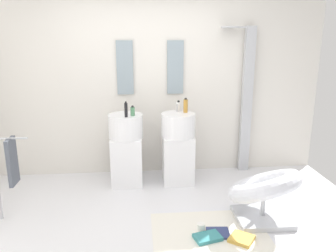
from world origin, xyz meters
TOP-DOWN VIEW (x-y plane):
  - ground_plane at (0.00, 0.00)m, footprint 4.80×3.60m
  - rear_partition at (0.00, 1.65)m, footprint 4.80×0.10m
  - pedestal_sink_left at (-0.34, 1.19)m, footprint 0.44×0.44m
  - pedestal_sink_right at (0.34, 1.19)m, footprint 0.44×0.44m
  - vanity_mirror_left at (-0.34, 1.58)m, footprint 0.22×0.03m
  - vanity_mirror_right at (0.34, 1.58)m, footprint 0.22×0.03m
  - shower_column at (1.34, 1.53)m, footprint 0.49×0.24m
  - lounge_chair at (1.12, 0.11)m, footprint 1.09×1.10m
  - towel_rack at (-1.52, 0.39)m, footprint 0.37×0.22m
  - area_rug at (0.51, -0.11)m, footprint 1.15×0.87m
  - magazine_teal at (0.47, -0.20)m, footprint 0.29×0.23m
  - magazine_ochre at (0.79, -0.25)m, footprint 0.29×0.29m
  - magazine_navy at (0.59, -0.13)m, footprint 0.24×0.22m
  - coffee_mug at (0.43, -0.07)m, footprint 0.08×0.08m
  - soap_bottle_black at (-0.32, 1.05)m, footprint 0.04×0.04m
  - soap_bottle_white at (0.36, 1.33)m, footprint 0.05×0.05m
  - soap_bottle_green at (-0.25, 1.12)m, footprint 0.05×0.05m
  - soap_bottle_amber at (0.44, 1.25)m, footprint 0.06×0.06m

SIDE VIEW (x-z plane):
  - ground_plane at x=0.00m, z-range -0.04..0.00m
  - area_rug at x=0.51m, z-range 0.00..0.01m
  - magazine_navy at x=0.59m, z-range 0.01..0.03m
  - magazine_teal at x=0.47m, z-range 0.01..0.05m
  - magazine_ochre at x=0.79m, z-range 0.01..0.05m
  - coffee_mug at x=0.43m, z-range 0.01..0.10m
  - lounge_chair at x=1.12m, z-range 0.03..0.67m
  - pedestal_sink_left at x=-0.34m, z-range -0.03..1.02m
  - pedestal_sink_right at x=0.34m, z-range -0.03..1.02m
  - towel_rack at x=-1.52m, z-range 0.15..1.10m
  - soap_bottle_green at x=-0.25m, z-range 0.94..1.07m
  - soap_bottle_white at x=0.36m, z-range 0.94..1.08m
  - soap_bottle_amber at x=0.44m, z-range 0.94..1.13m
  - soap_bottle_black at x=-0.32m, z-range 0.94..1.13m
  - shower_column at x=1.34m, z-range 0.05..2.10m
  - rear_partition at x=0.00m, z-range 0.00..2.60m
  - vanity_mirror_left at x=-0.34m, z-range 1.15..1.86m
  - vanity_mirror_right at x=0.34m, z-range 1.15..1.86m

